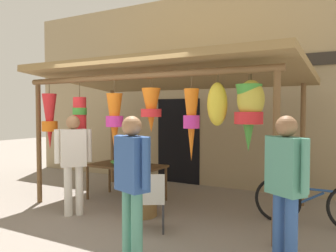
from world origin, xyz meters
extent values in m
plane|color=gray|center=(0.00, 0.00, 0.00)|extent=(30.00, 30.00, 0.00)
cube|color=#9E8966|center=(0.00, 2.78, 2.19)|extent=(10.14, 0.25, 4.38)
cube|color=#2D2823|center=(0.00, 2.63, 2.72)|extent=(9.12, 0.04, 0.24)
cube|color=black|center=(-0.53, 2.64, 1.00)|extent=(1.10, 0.03, 2.00)
cylinder|color=brown|center=(-1.96, -0.22, 1.12)|extent=(0.09, 0.09, 2.25)
cylinder|color=brown|center=(2.36, -0.22, 1.12)|extent=(0.09, 0.09, 2.25)
cylinder|color=brown|center=(-1.96, 1.95, 1.12)|extent=(0.09, 0.09, 2.25)
cylinder|color=brown|center=(2.36, 1.95, 1.12)|extent=(0.09, 0.09, 2.25)
cylinder|color=brown|center=(0.20, -0.22, 2.25)|extent=(4.52, 0.10, 0.10)
cylinder|color=brown|center=(0.20, 1.95, 2.40)|extent=(4.52, 0.10, 0.10)
cube|color=olive|center=(0.20, 0.87, 2.37)|extent=(4.82, 2.67, 0.37)
cylinder|color=brown|center=(-1.65, -0.24, 2.11)|extent=(0.01, 0.01, 0.17)
cone|color=red|center=(-1.65, -0.24, 1.52)|extent=(0.26, 0.26, 1.01)
cylinder|color=orange|center=(-1.65, -0.24, 1.44)|extent=(0.28, 0.28, 0.18)
cylinder|color=brown|center=(-0.93, -0.22, 2.07)|extent=(0.01, 0.01, 0.25)
cylinder|color=red|center=(-0.93, -0.22, 1.62)|extent=(0.22, 0.22, 0.66)
cylinder|color=green|center=(-0.93, -0.22, 1.71)|extent=(0.24, 0.24, 0.12)
cylinder|color=brown|center=(-0.15, -0.27, 2.09)|extent=(0.01, 0.01, 0.21)
cone|color=orange|center=(-0.15, -0.27, 1.51)|extent=(0.26, 0.26, 0.95)
cylinder|color=#D13399|center=(-0.15, -0.27, 1.55)|extent=(0.28, 0.28, 0.17)
cylinder|color=brown|center=(0.51, -0.22, 2.13)|extent=(0.01, 0.01, 0.14)
cone|color=orange|center=(0.51, -0.22, 1.72)|extent=(0.29, 0.29, 0.67)
cylinder|color=red|center=(0.51, -0.22, 1.68)|extent=(0.31, 0.31, 0.12)
cylinder|color=brown|center=(1.19, -0.24, 2.11)|extent=(0.01, 0.01, 0.17)
cone|color=orange|center=(1.19, -0.24, 1.51)|extent=(0.21, 0.21, 1.02)
cylinder|color=#D13399|center=(1.19, -0.24, 1.56)|extent=(0.23, 0.23, 0.18)
cylinder|color=brown|center=(1.98, -0.13, 2.13)|extent=(0.01, 0.01, 0.13)
cone|color=green|center=(1.98, -0.13, 1.62)|extent=(0.35, 0.35, 0.89)
cylinder|color=red|center=(1.98, -0.13, 1.62)|extent=(0.38, 0.38, 0.16)
cylinder|color=#4C3D23|center=(2.01, -0.14, 2.16)|extent=(0.02, 0.02, 0.08)
ellipsoid|color=gold|center=(2.01, -0.14, 1.87)|extent=(0.36, 0.31, 0.51)
cylinder|color=#4C3D23|center=(1.56, -0.18, 2.15)|extent=(0.02, 0.02, 0.09)
ellipsoid|color=yellow|center=(1.56, -0.18, 1.81)|extent=(0.28, 0.24, 0.59)
cube|color=brown|center=(-0.65, 0.72, 0.66)|extent=(1.47, 0.77, 0.04)
cylinder|color=brown|center=(-1.33, 0.39, 0.32)|extent=(0.05, 0.05, 0.64)
cylinder|color=brown|center=(0.04, 0.39, 0.32)|extent=(0.05, 0.05, 0.64)
cylinder|color=brown|center=(-1.33, 1.05, 0.32)|extent=(0.05, 0.05, 0.64)
cylinder|color=brown|center=(0.04, 1.05, 0.32)|extent=(0.05, 0.05, 0.64)
ellipsoid|color=green|center=(-0.56, 0.71, 0.74)|extent=(0.81, 0.57, 0.11)
ellipsoid|color=#D13399|center=(-0.44, 0.65, 0.74)|extent=(0.36, 0.28, 0.08)
cube|color=beige|center=(0.67, -0.49, 0.44)|extent=(0.55, 0.55, 0.04)
cube|color=beige|center=(0.76, -0.65, 0.64)|extent=(0.36, 0.24, 0.40)
cylinder|color=#333338|center=(0.73, -0.24, 0.22)|extent=(0.03, 0.03, 0.44)
cylinder|color=#333338|center=(0.42, -0.43, 0.22)|extent=(0.03, 0.03, 0.44)
cylinder|color=#333338|center=(0.92, -0.55, 0.22)|extent=(0.03, 0.03, 0.44)
cylinder|color=#333338|center=(0.61, -0.74, 0.22)|extent=(0.03, 0.03, 0.44)
cylinder|color=olive|center=(0.15, 0.02, 0.14)|extent=(0.54, 0.54, 0.28)
torus|color=black|center=(2.17, 0.84, 0.33)|extent=(0.71, 0.05, 0.71)
cylinder|color=navy|center=(2.69, 0.84, 0.55)|extent=(0.88, 0.04, 0.04)
cylinder|color=navy|center=(2.59, 0.84, 0.38)|extent=(0.49, 0.04, 0.31)
cylinder|color=navy|center=(2.40, 0.84, 0.71)|extent=(0.03, 0.03, 0.30)
cube|color=black|center=(2.40, 0.84, 0.87)|extent=(0.20, 0.08, 0.05)
cylinder|color=#2D5193|center=(2.52, -0.80, 0.41)|extent=(0.13, 0.13, 0.82)
cylinder|color=#2D5193|center=(2.67, -0.90, 0.41)|extent=(0.13, 0.13, 0.82)
cube|color=#4C8E7A|center=(2.60, -0.85, 1.13)|extent=(0.46, 0.40, 0.62)
cylinder|color=#4C8E7A|center=(2.38, -0.71, 1.16)|extent=(0.08, 0.08, 0.55)
cylinder|color=#4C8E7A|center=(2.81, -0.99, 1.16)|extent=(0.08, 0.08, 0.55)
sphere|color=#896042|center=(2.60, -0.85, 1.55)|extent=(0.23, 0.23, 0.23)
cylinder|color=silver|center=(-0.75, -0.43, 0.40)|extent=(0.13, 0.13, 0.81)
cylinder|color=silver|center=(-0.87, -0.57, 0.40)|extent=(0.13, 0.13, 0.81)
cube|color=silver|center=(-0.81, -0.50, 1.11)|extent=(0.42, 0.45, 0.61)
cylinder|color=silver|center=(-0.65, -0.30, 1.14)|extent=(0.08, 0.08, 0.55)
cylinder|color=silver|center=(-0.97, -0.70, 1.14)|extent=(0.08, 0.08, 0.55)
sphere|color=#9E704C|center=(-0.81, -0.50, 1.53)|extent=(0.22, 0.22, 0.22)
cylinder|color=#4C8E7A|center=(1.14, -1.52, 0.41)|extent=(0.13, 0.13, 0.82)
cylinder|color=#4C8E7A|center=(0.97, -1.46, 0.41)|extent=(0.13, 0.13, 0.82)
cube|color=#2D5193|center=(1.06, -1.49, 1.13)|extent=(0.45, 0.34, 0.61)
cylinder|color=#2D5193|center=(1.30, -1.58, 1.16)|extent=(0.08, 0.08, 0.55)
cylinder|color=#2D5193|center=(0.82, -1.40, 1.16)|extent=(0.08, 0.08, 0.55)
sphere|color=#9E704C|center=(1.06, -1.49, 1.54)|extent=(0.23, 0.23, 0.23)
camera|label=1|loc=(3.30, -4.64, 1.71)|focal=37.05mm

